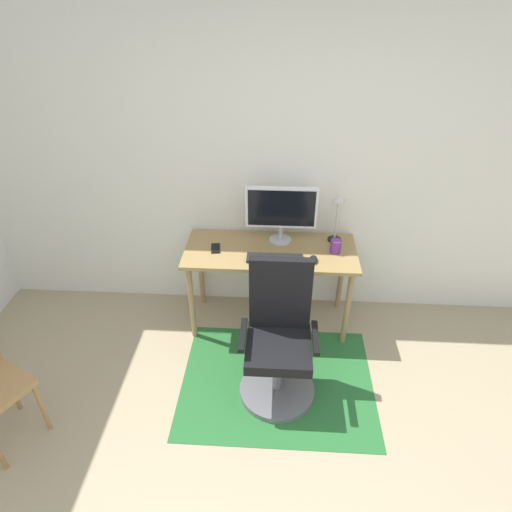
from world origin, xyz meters
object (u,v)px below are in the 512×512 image
at_px(office_chair, 279,347).
at_px(keyboard, 275,258).
at_px(desk, 270,259).
at_px(computer_mouse, 314,259).
at_px(coffee_cup, 336,246).
at_px(desk_lamp, 338,208).
at_px(monitor, 281,210).
at_px(cell_phone, 216,248).

bearing_deg(office_chair, keyboard, 94.58).
height_order(desk, computer_mouse, computer_mouse).
height_order(desk, office_chair, office_chair).
height_order(coffee_cup, desk_lamp, desk_lamp).
distance_m(desk, desk_lamp, 0.67).
height_order(monitor, desk_lamp, monitor).
bearing_deg(desk, monitor, 62.42).
height_order(monitor, office_chair, monitor).
xyz_separation_m(desk, coffee_cup, (0.51, -0.00, 0.14)).
bearing_deg(coffee_cup, keyboard, -164.18).
bearing_deg(office_chair, cell_phone, 125.96).
distance_m(desk_lamp, office_chair, 1.18).
height_order(desk, coffee_cup, coffee_cup).
height_order(desk, monitor, monitor).
xyz_separation_m(computer_mouse, desk_lamp, (0.19, 0.32, 0.28)).
relative_size(desk, cell_phone, 9.70).
height_order(computer_mouse, cell_phone, computer_mouse).
height_order(computer_mouse, desk_lamp, desk_lamp).
relative_size(keyboard, office_chair, 0.41).
bearing_deg(cell_phone, coffee_cup, -7.22).
distance_m(monitor, office_chair, 1.07).
xyz_separation_m(cell_phone, office_chair, (0.52, -0.72, -0.33)).
bearing_deg(monitor, computer_mouse, -48.43).
xyz_separation_m(monitor, cell_phone, (-0.51, -0.16, -0.28)).
bearing_deg(cell_phone, monitor, 9.32).
bearing_deg(office_chair, desk_lamp, 64.43).
relative_size(keyboard, desk_lamp, 1.03).
xyz_separation_m(keyboard, desk_lamp, (0.48, 0.31, 0.29)).
bearing_deg(coffee_cup, office_chair, -120.22).
bearing_deg(office_chair, coffee_cup, 59.75).
xyz_separation_m(keyboard, computer_mouse, (0.29, -0.01, 0.01)).
bearing_deg(desk_lamp, monitor, -175.87).
distance_m(monitor, computer_mouse, 0.47).
relative_size(monitor, keyboard, 1.31).
xyz_separation_m(monitor, computer_mouse, (0.26, -0.29, -0.27)).
bearing_deg(computer_mouse, cell_phone, 170.29).
bearing_deg(monitor, coffee_cup, -18.95).
distance_m(desk, keyboard, 0.17).
bearing_deg(office_chair, monitor, 90.57).
xyz_separation_m(keyboard, cell_phone, (-0.47, 0.12, -0.00)).
bearing_deg(cell_phone, desk_lamp, 3.45).
xyz_separation_m(monitor, coffee_cup, (0.43, -0.15, -0.23)).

